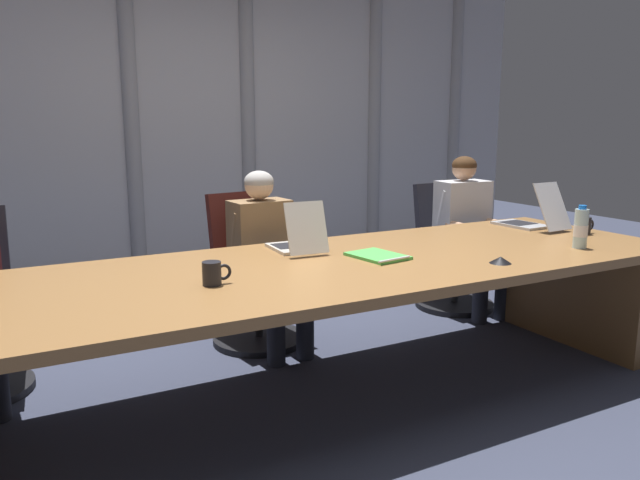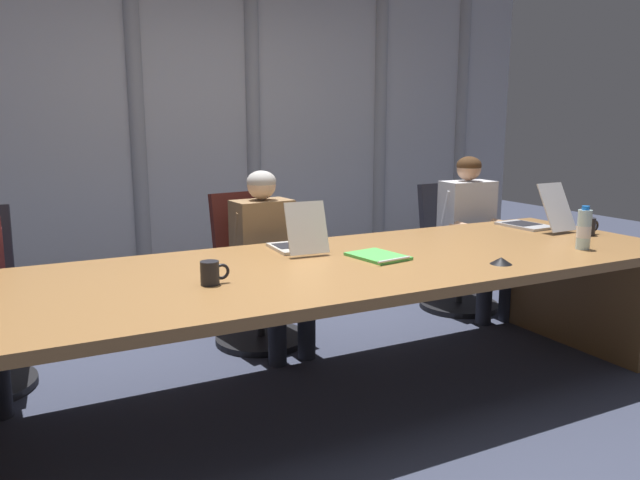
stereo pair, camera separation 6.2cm
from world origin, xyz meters
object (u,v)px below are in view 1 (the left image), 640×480
laptop_center (531,219)px  person_center (469,225)px  laptop_left_mid (297,241)px  coffee_mug_far (584,226)px  spiral_notepad (378,256)px  coffee_mug_near (213,273)px  office_chair_center (451,260)px  water_bottle_primary (581,229)px  office_chair_left_mid (254,286)px  conference_mic_left_side (500,260)px  person_left_mid (267,250)px

laptop_center → person_center: (-0.03, 0.56, -0.12)m
laptop_left_mid → coffee_mug_far: bearing=-99.1°
coffee_mug_far → spiral_notepad: size_ratio=0.41×
coffee_mug_near → coffee_mug_far: (2.45, 0.07, 0.00)m
coffee_mug_near → office_chair_center: bearing=26.0°
laptop_left_mid → person_center: (1.67, 0.50, -0.12)m
laptop_left_mid → water_bottle_primary: (1.44, -0.67, 0.05)m
laptop_left_mid → office_chair_center: size_ratio=0.42×
office_chair_left_mid → conference_mic_left_side: 1.64m
office_chair_center → coffee_mug_near: (-2.28, -1.11, 0.42)m
office_chair_left_mid → water_bottle_primary: office_chair_left_mid is taller
person_center → coffee_mug_far: (0.15, -0.88, 0.12)m
laptop_center → coffee_mug_near: laptop_center is taller
person_center → water_bottle_primary: size_ratio=4.81×
laptop_center → laptop_left_mid: bearing=85.2°
laptop_center → conference_mic_left_side: bearing=123.4°
office_chair_left_mid → office_chair_center: office_chair_left_mid is taller
water_bottle_primary → conference_mic_left_side: bearing=-174.0°
laptop_center → conference_mic_left_side: (-0.93, -0.68, -0.04)m
laptop_left_mid → person_left_mid: bearing=-1.0°
water_bottle_primary → conference_mic_left_side: (-0.66, -0.07, -0.09)m
office_chair_left_mid → conference_mic_left_side: bearing=19.9°
laptop_left_mid → coffee_mug_near: (-0.63, -0.46, -0.00)m
office_chair_left_mid → coffee_mug_near: size_ratio=7.38×
office_chair_center → water_bottle_primary: size_ratio=3.92×
coffee_mug_far → laptop_center: bearing=110.0°
laptop_center → person_center: bearing=0.2°
person_left_mid → person_center: person_center is taller
office_chair_left_mid → person_left_mid: size_ratio=0.86×
person_center → person_left_mid: bearing=-85.6°
laptop_center → coffee_mug_far: 0.35m
conference_mic_left_side → spiral_notepad: 0.61m
coffee_mug_near → conference_mic_left_side: coffee_mug_near is taller
office_chair_left_mid → water_bottle_primary: (1.43, -1.33, 0.47)m
coffee_mug_far → spiral_notepad: bearing=178.3°
water_bottle_primary → conference_mic_left_side: 0.67m
water_bottle_primary → conference_mic_left_side: water_bottle_primary is taller
office_chair_center → coffee_mug_far: (0.17, -1.04, 0.42)m
water_bottle_primary → office_chair_center: bearing=80.7°
laptop_left_mid → spiral_notepad: size_ratio=1.19×
person_center → conference_mic_left_side: bearing=-32.0°
office_chair_center → coffee_mug_far: 1.14m
laptop_left_mid → coffee_mug_far: 1.86m
coffee_mug_near → spiral_notepad: bearing=7.0°
conference_mic_left_side → office_chair_center: bearing=57.7°
coffee_mug_near → coffee_mug_far: size_ratio=0.94×
person_center → coffee_mug_near: person_center is taller
office_chair_left_mid → person_left_mid: person_left_mid is taller
coffee_mug_near → spiral_notepad: 0.94m
laptop_left_mid → laptop_center: (1.70, -0.06, 0.00)m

